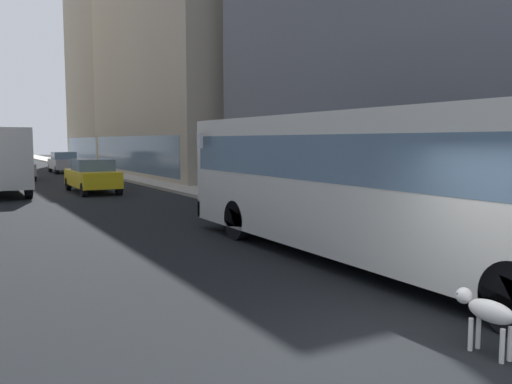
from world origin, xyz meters
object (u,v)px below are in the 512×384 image
at_px(car_yellow_taxi, 92,176).
at_px(dalmatian_dog, 486,311).
at_px(transit_bus, 367,176).
at_px(pedestrian_in_coat, 407,200).
at_px(car_grey_wagon, 15,167).
at_px(car_silver_sedan, 64,162).

distance_m(car_yellow_taxi, dalmatian_dog, 22.05).
height_order(transit_bus, pedestrian_in_coat, transit_bus).
height_order(car_grey_wagon, dalmatian_dog, car_grey_wagon).
height_order(transit_bus, car_silver_sedan, transit_bus).
bearing_deg(transit_bus, dalmatian_dog, -114.49).
height_order(transit_bus, dalmatian_dog, transit_bus).
bearing_deg(car_silver_sedan, pedestrian_in_coat, -85.51).
xyz_separation_m(car_silver_sedan, pedestrian_in_coat, (2.62, -33.39, 0.19)).
xyz_separation_m(car_yellow_taxi, car_grey_wagon, (-2.40, 10.86, 0.00)).
bearing_deg(car_silver_sedan, dalmatian_dog, -92.87).
relative_size(dalmatian_dog, pedestrian_in_coat, 0.57).
distance_m(transit_bus, dalmatian_dog, 4.90).
relative_size(car_grey_wagon, dalmatian_dog, 4.96).
height_order(car_yellow_taxi, car_silver_sedan, same).
distance_m(car_yellow_taxi, car_grey_wagon, 11.12).
relative_size(transit_bus, dalmatian_dog, 11.98).
bearing_deg(pedestrian_in_coat, car_grey_wagon, 103.71).
distance_m(car_silver_sedan, dalmatian_dog, 39.20).
xyz_separation_m(car_grey_wagon, dalmatian_dog, (2.04, -32.90, -0.31)).
xyz_separation_m(transit_bus, car_grey_wagon, (-4.00, 28.59, -0.95)).
bearing_deg(transit_bus, car_grey_wagon, 97.96).
bearing_deg(car_silver_sedan, car_yellow_taxi, -95.34).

